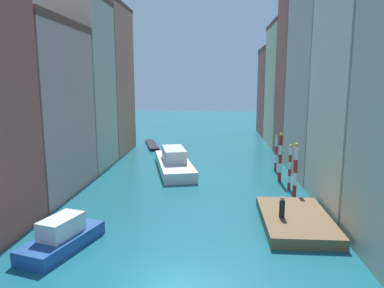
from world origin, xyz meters
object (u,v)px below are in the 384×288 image
object	(u,v)px
person_on_dock	(282,208)
motorboat_0	(62,237)
mooring_pole_2	(280,157)
mooring_pole_0	(295,170)
mooring_pole_1	(290,167)
vaporetto_white	(174,162)
gondola_black	(152,145)
waterfront_dock	(295,220)
mooring_pole_3	(276,153)

from	to	relation	value
person_on_dock	motorboat_0	size ratio (longest dim) A/B	0.25
mooring_pole_2	mooring_pole_0	bearing A→B (deg)	-85.92
mooring_pole_1	vaporetto_white	xyz separation A→B (m)	(-11.03, 6.48, -1.23)
gondola_black	mooring_pole_0	bearing A→B (deg)	-55.15
waterfront_dock	mooring_pole_0	world-z (taller)	mooring_pole_0
mooring_pole_1	mooring_pole_3	xyz separation A→B (m)	(-0.12, 6.71, -0.11)
mooring_pole_0	gondola_black	xyz separation A→B (m)	(-16.06, 23.06, -2.16)
mooring_pole_0	mooring_pole_3	world-z (taller)	mooring_pole_0
mooring_pole_3	gondola_black	xyz separation A→B (m)	(-15.96, 14.05, -1.77)
waterfront_dock	mooring_pole_2	size ratio (longest dim) A/B	1.59
waterfront_dock	mooring_pole_0	xyz separation A→B (m)	(1.12, 5.73, 2.00)
waterfront_dock	motorboat_0	xyz separation A→B (m)	(-14.00, -4.36, 0.34)
mooring_pole_1	gondola_black	xyz separation A→B (m)	(-16.08, 20.76, -1.88)
waterfront_dock	vaporetto_white	world-z (taller)	vaporetto_white
mooring_pole_3	motorboat_0	size ratio (longest dim) A/B	0.68
mooring_pole_2	motorboat_0	bearing A→B (deg)	-134.37
mooring_pole_3	waterfront_dock	bearing A→B (deg)	-93.97
waterfront_dock	mooring_pole_2	xyz separation A→B (m)	(0.76, 10.74, 2.06)
mooring_pole_0	vaporetto_white	distance (m)	14.15
waterfront_dock	person_on_dock	distance (m)	1.48
person_on_dock	mooring_pole_3	distance (m)	15.35
vaporetto_white	motorboat_0	xyz separation A→B (m)	(-4.12, -18.86, -0.16)
mooring_pole_0	waterfront_dock	bearing A→B (deg)	-101.05
mooring_pole_0	mooring_pole_3	xyz separation A→B (m)	(-0.10, 9.01, -0.39)
mooring_pole_0	motorboat_0	size ratio (longest dim) A/B	0.81
person_on_dock	vaporetto_white	distance (m)	17.42
mooring_pole_1	gondola_black	size ratio (longest dim) A/B	0.48
mooring_pole_0	mooring_pole_1	xyz separation A→B (m)	(0.02, 2.29, -0.28)
waterfront_dock	person_on_dock	xyz separation A→B (m)	(-1.00, -0.47, 0.99)
mooring_pole_0	gondola_black	bearing A→B (deg)	124.85
mooring_pole_1	vaporetto_white	size ratio (longest dim) A/B	0.34
mooring_pole_0	person_on_dock	bearing A→B (deg)	-108.89
waterfront_dock	mooring_pole_3	size ratio (longest dim) A/B	1.95
person_on_dock	mooring_pole_0	world-z (taller)	mooring_pole_0
mooring_pole_1	mooring_pole_2	bearing A→B (deg)	97.97
waterfront_dock	vaporetto_white	xyz separation A→B (m)	(-9.88, 14.51, 0.50)
waterfront_dock	motorboat_0	distance (m)	14.67
vaporetto_white	motorboat_0	world-z (taller)	vaporetto_white
person_on_dock	mooring_pole_3	size ratio (longest dim) A/B	0.36
mooring_pole_0	mooring_pole_1	size ratio (longest dim) A/B	1.13
mooring_pole_2	vaporetto_white	xyz separation A→B (m)	(-10.65, 3.77, -1.56)
mooring_pole_1	motorboat_0	size ratio (longest dim) A/B	0.71
waterfront_dock	mooring_pole_3	distance (m)	14.86
mooring_pole_0	vaporetto_white	size ratio (longest dim) A/B	0.38
motorboat_0	vaporetto_white	bearing A→B (deg)	77.68
mooring_pole_3	motorboat_0	xyz separation A→B (m)	(-15.02, -19.10, -1.27)
waterfront_dock	mooring_pole_2	distance (m)	10.96
mooring_pole_0	motorboat_0	xyz separation A→B (m)	(-15.12, -10.09, -1.66)
person_on_dock	motorboat_0	distance (m)	13.58
mooring_pole_1	mooring_pole_2	xyz separation A→B (m)	(-0.38, 2.71, 0.34)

